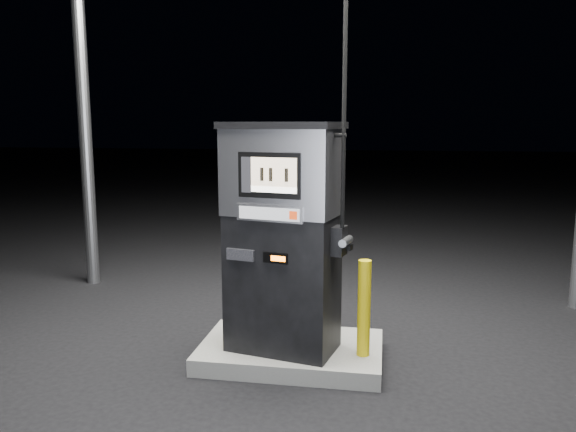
# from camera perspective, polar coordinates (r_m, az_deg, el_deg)

# --- Properties ---
(ground) EXTENTS (80.00, 80.00, 0.00)m
(ground) POSITION_cam_1_polar(r_m,az_deg,el_deg) (5.19, 0.32, -14.38)
(ground) COLOR black
(ground) RESTS_ON ground
(pump_island) EXTENTS (1.60, 1.00, 0.15)m
(pump_island) POSITION_cam_1_polar(r_m,az_deg,el_deg) (5.16, 0.32, -13.62)
(pump_island) COLOR #62635E
(pump_island) RESTS_ON ground
(fuel_dispenser) EXTENTS (1.13, 0.77, 4.05)m
(fuel_dispenser) POSITION_cam_1_polar(r_m,az_deg,el_deg) (4.75, -0.51, -2.01)
(fuel_dispenser) COLOR black
(fuel_dispenser) RESTS_ON pump_island
(bollard_left) EXTENTS (0.14, 0.14, 0.82)m
(bollard_left) POSITION_cam_1_polar(r_m,az_deg,el_deg) (5.03, -6.08, -8.40)
(bollard_left) COLOR gold
(bollard_left) RESTS_ON pump_island
(bollard_right) EXTENTS (0.12, 0.12, 0.82)m
(bollard_right) POSITION_cam_1_polar(r_m,az_deg,el_deg) (4.80, 7.72, -9.26)
(bollard_right) COLOR gold
(bollard_right) RESTS_ON pump_island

